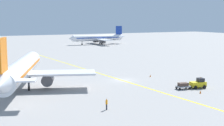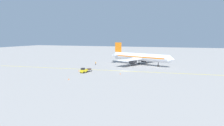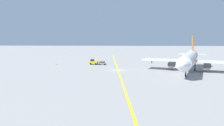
{
  "view_description": "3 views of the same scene",
  "coord_description": "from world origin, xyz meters",
  "px_view_note": "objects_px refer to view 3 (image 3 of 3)",
  "views": [
    {
      "loc": [
        -32.35,
        -58.32,
        13.23
      ],
      "look_at": [
        -4.02,
        -3.05,
        4.47
      ],
      "focal_mm": 50.0,
      "sensor_mm": 36.0,
      "label": 1
    },
    {
      "loc": [
        82.56,
        24.43,
        13.78
      ],
      "look_at": [
        5.87,
        -3.28,
        3.78
      ],
      "focal_mm": 35.0,
      "sensor_mm": 36.0,
      "label": 2
    },
    {
      "loc": [
        -1.49,
        66.75,
        10.0
      ],
      "look_at": [
        1.72,
        2.72,
        2.51
      ],
      "focal_mm": 35.0,
      "sensor_mm": 36.0,
      "label": 3
    }
  ],
  "objects_px": {
    "baggage_tug_white": "(94,62)",
    "traffic_cone_mid_apron": "(93,69)",
    "ground_crew_worker": "(152,61)",
    "traffic_cone_by_wingtip": "(56,64)",
    "baggage_cart_trailing": "(102,63)",
    "traffic_cone_near_nose": "(102,63)",
    "airplane_at_gate": "(189,59)"
  },
  "relations": [
    {
      "from": "airplane_at_gate",
      "to": "baggage_tug_white",
      "type": "xyz_separation_m",
      "value": [
        30.57,
        -14.79,
        -2.81
      ]
    },
    {
      "from": "airplane_at_gate",
      "to": "traffic_cone_by_wingtip",
      "type": "relative_size",
      "value": 62.23
    },
    {
      "from": "ground_crew_worker",
      "to": "airplane_at_gate",
      "type": "bearing_deg",
      "value": 112.97
    },
    {
      "from": "traffic_cone_mid_apron",
      "to": "traffic_cone_by_wingtip",
      "type": "distance_m",
      "value": 19.58
    },
    {
      "from": "airplane_at_gate",
      "to": "traffic_cone_mid_apron",
      "type": "bearing_deg",
      "value": -1.45
    },
    {
      "from": "airplane_at_gate",
      "to": "traffic_cone_near_nose",
      "type": "xyz_separation_m",
      "value": [
        27.84,
        -18.33,
        -3.43
      ]
    },
    {
      "from": "airplane_at_gate",
      "to": "traffic_cone_near_nose",
      "type": "height_order",
      "value": "airplane_at_gate"
    },
    {
      "from": "traffic_cone_near_nose",
      "to": "baggage_tug_white",
      "type": "bearing_deg",
      "value": 52.43
    },
    {
      "from": "ground_crew_worker",
      "to": "traffic_cone_by_wingtip",
      "type": "relative_size",
      "value": 3.05
    },
    {
      "from": "baggage_cart_trailing",
      "to": "airplane_at_gate",
      "type": "bearing_deg",
      "value": 152.54
    },
    {
      "from": "baggage_cart_trailing",
      "to": "ground_crew_worker",
      "type": "bearing_deg",
      "value": -163.64
    },
    {
      "from": "baggage_cart_trailing",
      "to": "ground_crew_worker",
      "type": "height_order",
      "value": "ground_crew_worker"
    },
    {
      "from": "baggage_tug_white",
      "to": "traffic_cone_by_wingtip",
      "type": "xyz_separation_m",
      "value": [
        13.56,
        1.68,
        -0.63
      ]
    },
    {
      "from": "traffic_cone_mid_apron",
      "to": "baggage_tug_white",
      "type": "bearing_deg",
      "value": -83.49
    },
    {
      "from": "traffic_cone_mid_apron",
      "to": "traffic_cone_by_wingtip",
      "type": "bearing_deg",
      "value": -39.21
    },
    {
      "from": "ground_crew_worker",
      "to": "traffic_cone_by_wingtip",
      "type": "xyz_separation_m",
      "value": [
        35.76,
        6.66,
        -0.63
      ]
    },
    {
      "from": "traffic_cone_near_nose",
      "to": "traffic_cone_mid_apron",
      "type": "bearing_deg",
      "value": 86.36
    },
    {
      "from": "airplane_at_gate",
      "to": "baggage_cart_trailing",
      "type": "distance_m",
      "value": 30.93
    },
    {
      "from": "baggage_cart_trailing",
      "to": "ground_crew_worker",
      "type": "distance_m",
      "value": 19.75
    },
    {
      "from": "ground_crew_worker",
      "to": "traffic_cone_mid_apron",
      "type": "xyz_separation_m",
      "value": [
        20.59,
        19.03,
        -0.63
      ]
    },
    {
      "from": "traffic_cone_near_nose",
      "to": "traffic_cone_mid_apron",
      "type": "height_order",
      "value": "same"
    },
    {
      "from": "traffic_cone_by_wingtip",
      "to": "baggage_tug_white",
      "type": "bearing_deg",
      "value": -172.93
    },
    {
      "from": "traffic_cone_mid_apron",
      "to": "traffic_cone_by_wingtip",
      "type": "relative_size",
      "value": 1.0
    },
    {
      "from": "baggage_tug_white",
      "to": "traffic_cone_mid_apron",
      "type": "height_order",
      "value": "baggage_tug_white"
    },
    {
      "from": "baggage_tug_white",
      "to": "ground_crew_worker",
      "type": "height_order",
      "value": "baggage_tug_white"
    },
    {
      "from": "ground_crew_worker",
      "to": "traffic_cone_by_wingtip",
      "type": "distance_m",
      "value": 36.38
    },
    {
      "from": "baggage_tug_white",
      "to": "traffic_cone_near_nose",
      "type": "height_order",
      "value": "baggage_tug_white"
    },
    {
      "from": "airplane_at_gate",
      "to": "traffic_cone_by_wingtip",
      "type": "xyz_separation_m",
      "value": [
        44.13,
        -13.11,
        -3.43
      ]
    },
    {
      "from": "baggage_cart_trailing",
      "to": "baggage_tug_white",
      "type": "bearing_deg",
      "value": -10.33
    },
    {
      "from": "baggage_tug_white",
      "to": "ground_crew_worker",
      "type": "relative_size",
      "value": 1.92
    },
    {
      "from": "baggage_cart_trailing",
      "to": "traffic_cone_mid_apron",
      "type": "height_order",
      "value": "baggage_cart_trailing"
    },
    {
      "from": "traffic_cone_near_nose",
      "to": "traffic_cone_by_wingtip",
      "type": "distance_m",
      "value": 17.1
    }
  ]
}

